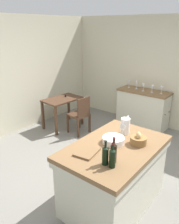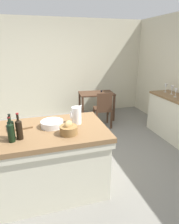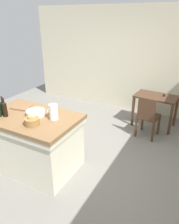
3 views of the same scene
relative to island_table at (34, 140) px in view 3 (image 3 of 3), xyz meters
The scene contains 11 objects.
ground_plane 0.84m from the island_table, 50.29° to the left, with size 6.76×6.76×0.00m, color slate.
wall_back 3.25m from the island_table, 82.14° to the left, with size 5.32×0.12×2.60m, color beige.
island_table is the anchor object (origin of this frame).
writing_desk 2.79m from the island_table, 59.27° to the left, with size 0.94×0.63×0.78m.
wooden_chair 2.29m from the island_table, 52.24° to the left, with size 0.44×0.44×0.89m.
pitcher 0.67m from the island_table, 12.17° to the left, with size 0.17×0.13×0.27m.
wash_bowl 0.47m from the island_table, 51.61° to the left, with size 0.29×0.29×0.08m, color white.
bread_basket 0.57m from the island_table, 43.88° to the right, with size 0.21×0.21×0.17m.
cutting_board 0.59m from the island_table, 154.19° to the left, with size 0.30×0.23×0.02m, color brown.
wine_bottle_dark 0.67m from the island_table, 151.20° to the right, with size 0.07×0.07×0.31m.
wine_bottle_amber 0.70m from the island_table, 162.36° to the right, with size 0.07×0.07×0.29m.
Camera 3 is at (1.76, -2.73, 2.32)m, focal length 34.29 mm.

